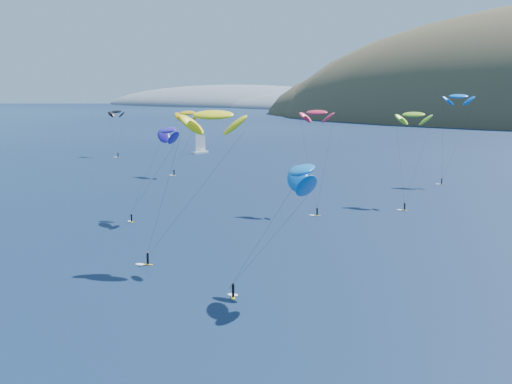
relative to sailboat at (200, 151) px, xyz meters
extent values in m
ellipsoid|color=#3D3526|center=(-28.41, 386.96, -8.11)|extent=(340.00, 240.00, 120.00)
ellipsoid|color=slate|center=(-368.41, 556.96, -4.51)|extent=(400.00, 240.00, 60.00)
ellipsoid|color=slate|center=(-228.41, 516.96, -3.55)|extent=(240.00, 180.00, 44.00)
cube|color=white|center=(0.00, -0.02, -0.57)|extent=(3.19, 7.53, 0.88)
cylinder|color=white|center=(0.00, 0.47, 4.54)|extent=(0.14, 0.14, 10.23)
cube|color=gold|center=(35.69, -59.46, -0.87)|extent=(1.51, 0.53, 0.08)
cylinder|color=black|center=(35.69, -59.46, 0.06)|extent=(0.35, 0.35, 1.58)
sphere|color=#8C6047|center=(35.69, -59.46, 0.98)|extent=(0.27, 0.27, 0.27)
ellipsoid|color=#FFB10C|center=(37.80, -55.29, 17.93)|extent=(9.26, 4.80, 5.02)
cube|color=gold|center=(101.42, -145.21, -0.87)|extent=(1.60, 1.00, 0.09)
cylinder|color=black|center=(101.42, -145.21, 0.10)|extent=(0.36, 0.36, 1.65)
sphere|color=#8C6047|center=(101.42, -145.21, 1.06)|extent=(0.28, 0.28, 0.28)
ellipsoid|color=yellow|center=(108.30, -137.31, 21.98)|extent=(10.96, 8.06, 5.55)
cube|color=gold|center=(116.72, -78.23, -0.87)|extent=(1.40, 0.61, 0.07)
cylinder|color=black|center=(116.72, -78.23, -0.02)|extent=(0.32, 0.32, 1.45)
sphere|color=#8C6047|center=(116.72, -78.23, 0.82)|extent=(0.24, 0.24, 0.24)
ellipsoid|color=#84C524|center=(113.85, -66.99, 19.66)|extent=(8.53, 5.00, 4.48)
cube|color=gold|center=(109.96, -33.42, -0.87)|extent=(1.33, 0.84, 0.07)
cylinder|color=black|center=(109.96, -33.42, -0.07)|extent=(0.30, 0.30, 1.38)
sphere|color=#8C6047|center=(109.96, -33.42, 0.73)|extent=(0.23, 0.23, 0.23)
ellipsoid|color=blue|center=(112.36, -29.19, 23.29)|extent=(8.94, 6.60, 4.53)
cube|color=gold|center=(122.17, -152.01, -0.87)|extent=(1.28, 1.46, 0.08)
cylinder|color=black|center=(122.17, -152.01, 0.08)|extent=(0.35, 0.35, 1.62)
sphere|color=#8C6047|center=(122.17, -152.01, 1.02)|extent=(0.27, 0.27, 0.27)
ellipsoid|color=#0862BD|center=(128.37, -145.10, 15.60)|extent=(10.28, 11.19, 5.82)
cube|color=gold|center=(103.60, -94.41, -0.87)|extent=(1.40, 0.68, 0.07)
cylinder|color=black|center=(103.60, -94.41, -0.03)|extent=(0.32, 0.32, 1.44)
sphere|color=#8C6047|center=(103.60, -94.41, 0.81)|extent=(0.24, 0.24, 0.24)
ellipsoid|color=#CB2143|center=(100.07, -88.56, 20.55)|extent=(7.89, 4.95, 4.08)
cube|color=gold|center=(75.81, -121.27, -0.87)|extent=(1.38, 1.05, 0.08)
cylinder|color=black|center=(75.81, -121.27, -0.01)|extent=(0.32, 0.32, 1.47)
sphere|color=#8C6047|center=(75.81, -121.27, 0.84)|extent=(0.25, 0.25, 0.25)
ellipsoid|color=#2719A1|center=(78.68, -112.76, 17.27)|extent=(9.79, 8.17, 4.98)
cube|color=gold|center=(-16.82, -29.01, -0.87)|extent=(1.49, 0.57, 0.08)
cylinder|color=black|center=(-16.82, -29.01, 0.04)|extent=(0.34, 0.34, 1.55)
sphere|color=#8C6047|center=(-16.82, -29.01, 0.94)|extent=(0.26, 0.26, 0.26)
ellipsoid|color=black|center=(-21.68, -24.21, 16.04)|extent=(7.42, 4.05, 3.96)
camera|label=1|loc=(173.56, -225.39, 26.70)|focal=50.00mm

